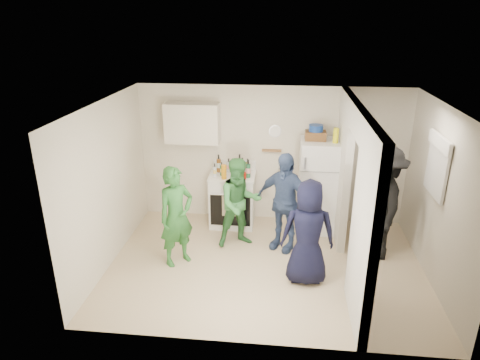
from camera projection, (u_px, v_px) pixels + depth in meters
name	position (u px, v px, depth m)	size (l,w,h in m)	color
floor	(265.00, 265.00, 6.63)	(4.80, 4.80, 0.00)	#CBAF8F
wall_back	(272.00, 155.00, 7.75)	(4.80, 4.80, 0.00)	silver
wall_front	(260.00, 252.00, 4.60)	(4.80, 4.80, 0.00)	silver
wall_left	(107.00, 185.00, 6.41)	(3.40, 3.40, 0.00)	silver
wall_right	(440.00, 198.00, 5.94)	(3.40, 3.40, 0.00)	silver
ceiling	(269.00, 105.00, 5.72)	(4.80, 4.80, 0.00)	white
partition_pier_back	(343.00, 169.00, 7.07)	(0.12, 1.20, 2.50)	silver
partition_pier_front	(365.00, 231.00, 5.04)	(0.12, 1.20, 2.50)	silver
partition_header	(359.00, 122.00, 5.67)	(0.12, 1.00, 0.40)	silver
stove	(233.00, 199.00, 7.79)	(0.81, 0.68, 0.97)	white
upper_cabinet	(192.00, 123.00, 7.50)	(0.95, 0.34, 0.70)	silver
fridge	(318.00, 186.00, 7.49)	(0.68, 0.66, 1.65)	white
wicker_basket	(315.00, 136.00, 7.22)	(0.35, 0.25, 0.15)	brown
blue_bowl	(316.00, 128.00, 7.17)	(0.24, 0.24, 0.11)	navy
yellow_cup_stack_top	(336.00, 136.00, 7.03)	(0.09, 0.09, 0.25)	yellow
wall_clock	(275.00, 131.00, 7.56)	(0.22, 0.22, 0.03)	white
spice_shelf	(272.00, 151.00, 7.66)	(0.35, 0.08, 0.03)	olive
nook_window	(439.00, 166.00, 5.98)	(0.03, 0.70, 0.80)	black
nook_window_frame	(437.00, 166.00, 5.98)	(0.04, 0.76, 0.86)	white
nook_valance	(440.00, 142.00, 5.85)	(0.04, 0.82, 0.18)	white
yellow_cup_stack_stove	(224.00, 172.00, 7.37)	(0.09, 0.09, 0.25)	orange
red_cup	(244.00, 176.00, 7.38)	(0.09, 0.09, 0.12)	#AB1A0B
person_green_left	(176.00, 216.00, 6.45)	(0.57, 0.38, 1.58)	#30742E
person_green_center	(240.00, 203.00, 6.97)	(0.74, 0.57, 1.52)	#3D8B4D
person_denim	(284.00, 202.00, 6.85)	(0.97, 0.40, 1.65)	#3A5080
person_navy	(308.00, 233.00, 5.99)	(0.76, 0.49, 1.56)	black
person_nook	(381.00, 203.00, 6.57)	(1.19, 0.68, 1.84)	black
bottle_a	(219.00, 163.00, 7.68)	(0.08, 0.08, 0.33)	brown
bottle_b	(222.00, 169.00, 7.53)	(0.06, 0.06, 0.25)	#1E5A34
bottle_c	(229.00, 165.00, 7.70)	(0.08, 0.08, 0.25)	silver
bottle_d	(233.00, 167.00, 7.49)	(0.07, 0.07, 0.32)	brown
bottle_e	(240.00, 163.00, 7.70)	(0.08, 0.08, 0.33)	#A1ABB2
bottle_f	(242.00, 166.00, 7.54)	(0.07, 0.07, 0.32)	#143717
bottle_g	(247.00, 166.00, 7.67)	(0.06, 0.06, 0.26)	olive
bottle_h	(215.00, 170.00, 7.47)	(0.06, 0.06, 0.24)	silver
bottle_i	(236.00, 166.00, 7.65)	(0.06, 0.06, 0.25)	#53290E
bottle_j	(248.00, 169.00, 7.42)	(0.08, 0.08, 0.33)	#205E37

